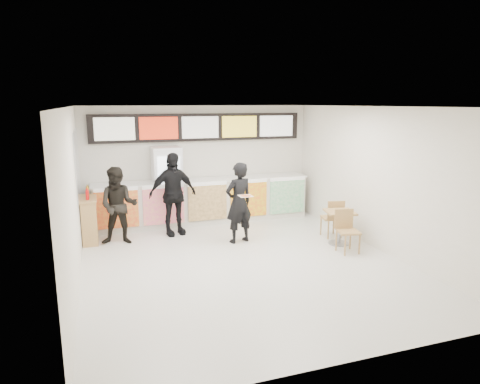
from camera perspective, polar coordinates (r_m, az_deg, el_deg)
name	(u,v)px	position (r m, az deg, el deg)	size (l,w,h in m)	color
floor	(243,263)	(8.47, 0.38, -9.44)	(7.00, 7.00, 0.00)	beige
ceiling	(243,107)	(7.89, 0.41, 11.31)	(7.00, 7.00, 0.00)	white
wall_back	(200,163)	(11.37, -5.39, 3.83)	(6.00, 6.00, 0.00)	silver
wall_left	(73,199)	(7.63, -21.42, -0.88)	(7.00, 7.00, 0.00)	silver
wall_right	(378,179)	(9.44, 17.87, 1.68)	(7.00, 7.00, 0.00)	silver
service_counter	(204,201)	(11.14, -4.81, -1.17)	(5.56, 0.77, 1.14)	silver
menu_board	(200,127)	(11.19, -5.38, 8.59)	(5.50, 0.14, 0.70)	black
drinks_fridge	(167,187)	(10.89, -9.65, 0.70)	(0.70, 0.67, 2.00)	white
mirror_panel	(77,164)	(10.00, -20.89, 3.46)	(0.01, 2.00, 1.50)	#B2B7BF
customer_main	(239,203)	(9.45, -0.16, -1.44)	(0.66, 0.43, 1.80)	black
customer_left	(119,206)	(9.71, -15.87, -1.80)	(0.84, 0.65, 1.72)	black
customer_mid	(173,194)	(10.11, -8.96, -0.28)	(1.14, 0.48, 1.95)	black
pizza_slice	(246,196)	(8.98, 0.75, -0.48)	(0.36, 0.36, 0.02)	beige
cafe_table	(340,221)	(9.65, 13.13, -3.82)	(0.74, 1.58, 0.89)	#AD834F
condiment_ledge	(89,219)	(10.15, -19.45, -3.44)	(0.37, 0.91, 1.21)	#AD834F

